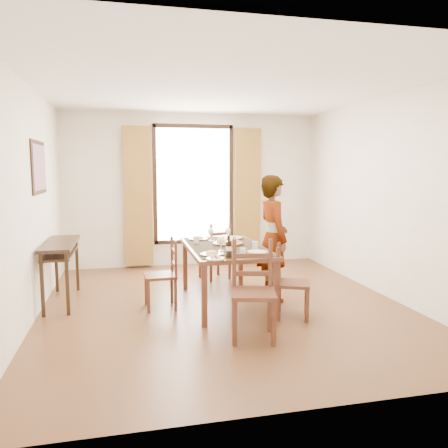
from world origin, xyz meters
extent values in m
plane|color=#4A3117|center=(0.00, 0.00, 0.00)|extent=(5.00, 5.00, 0.00)
cube|color=silver|center=(0.00, 2.50, 1.35)|extent=(4.50, 0.10, 2.70)
cube|color=silver|center=(0.00, -2.50, 1.35)|extent=(4.50, 0.10, 2.70)
cube|color=silver|center=(-2.25, 0.00, 1.35)|extent=(0.10, 5.00, 2.70)
cube|color=silver|center=(2.25, 0.00, 1.35)|extent=(0.10, 5.00, 2.70)
cube|color=white|center=(0.00, 0.00, 2.72)|extent=(4.50, 5.00, 0.04)
cube|color=white|center=(0.00, 2.47, 1.45)|extent=(1.30, 0.04, 2.00)
cube|color=olive|center=(-0.98, 2.41, 1.25)|extent=(0.48, 0.10, 2.40)
cube|color=olive|center=(0.98, 2.41, 1.25)|extent=(0.48, 0.10, 2.40)
cube|color=black|center=(-2.24, 0.60, 1.75)|extent=(0.02, 0.86, 0.66)
cube|color=orange|center=(-2.23, 0.60, 1.75)|extent=(0.01, 0.76, 0.56)
cube|color=black|center=(-2.03, 0.60, 0.78)|extent=(0.38, 1.20, 0.04)
cube|color=black|center=(-2.03, 0.60, 0.66)|extent=(0.34, 1.10, 0.03)
cube|color=black|center=(-2.17, 0.05, 0.38)|extent=(0.04, 0.04, 0.76)
cube|color=black|center=(-2.17, 1.15, 0.38)|extent=(0.04, 0.04, 0.76)
cube|color=black|center=(-1.89, 0.05, 0.38)|extent=(0.04, 0.04, 0.76)
cube|color=black|center=(-1.89, 1.15, 0.38)|extent=(0.04, 0.04, 0.76)
cube|color=brown|center=(0.03, 0.09, 0.72)|extent=(0.95, 1.68, 0.05)
cube|color=black|center=(0.03, 0.09, 0.75)|extent=(0.87, 1.55, 0.01)
cube|color=brown|center=(-0.38, -0.69, 0.35)|extent=(0.06, 0.06, 0.70)
cube|color=brown|center=(-0.38, 0.87, 0.35)|extent=(0.06, 0.06, 0.70)
cube|color=brown|center=(0.45, -0.69, 0.35)|extent=(0.06, 0.06, 0.70)
cube|color=brown|center=(0.45, 0.87, 0.35)|extent=(0.06, 0.06, 0.70)
cube|color=#582D1D|center=(-0.80, 0.09, 0.41)|extent=(0.40, 0.40, 0.04)
cube|color=#582D1D|center=(-0.97, 0.25, 0.21)|extent=(0.04, 0.04, 0.41)
cube|color=#582D1D|center=(-0.64, 0.26, 0.21)|extent=(0.04, 0.04, 0.41)
cube|color=#582D1D|center=(-0.96, -0.08, 0.21)|extent=(0.04, 0.04, 0.41)
cube|color=#582D1D|center=(-0.63, -0.07, 0.21)|extent=(0.04, 0.04, 0.41)
cube|color=#582D1D|center=(-0.63, 0.26, 0.64)|extent=(0.03, 0.03, 0.46)
cube|color=#582D1D|center=(-0.62, -0.07, 0.64)|extent=(0.03, 0.03, 0.46)
cube|color=#582D1D|center=(-0.62, 0.10, 0.55)|extent=(0.04, 0.33, 0.05)
cube|color=#582D1D|center=(-0.62, 0.10, 0.71)|extent=(0.04, 0.33, 0.05)
cube|color=#582D1D|center=(0.16, 1.38, 0.43)|extent=(0.51, 0.51, 0.04)
cube|color=#582D1D|center=(0.26, 1.60, 0.21)|extent=(0.04, 0.04, 0.43)
cube|color=#582D1D|center=(0.38, 1.28, 0.21)|extent=(0.04, 0.04, 0.43)
cube|color=#582D1D|center=(-0.06, 1.48, 0.21)|extent=(0.04, 0.04, 0.43)
cube|color=#582D1D|center=(0.06, 1.16, 0.21)|extent=(0.04, 0.04, 0.43)
cube|color=#582D1D|center=(0.38, 1.27, 0.66)|extent=(0.03, 0.03, 0.47)
cube|color=#582D1D|center=(0.06, 1.15, 0.66)|extent=(0.03, 0.03, 0.47)
cube|color=#582D1D|center=(0.22, 1.21, 0.57)|extent=(0.33, 0.14, 0.05)
cube|color=#582D1D|center=(0.22, 1.21, 0.74)|extent=(0.33, 0.14, 0.05)
cube|color=#582D1D|center=(0.05, -1.13, 0.48)|extent=(0.54, 0.54, 0.04)
cube|color=#582D1D|center=(-0.18, -1.27, 0.24)|extent=(0.04, 0.04, 0.48)
cube|color=#582D1D|center=(-0.09, -0.90, 0.24)|extent=(0.04, 0.04, 0.48)
cube|color=#582D1D|center=(0.19, -1.36, 0.24)|extent=(0.04, 0.04, 0.48)
cube|color=#582D1D|center=(0.28, -0.99, 0.24)|extent=(0.04, 0.04, 0.48)
cube|color=#582D1D|center=(-0.09, -0.89, 0.74)|extent=(0.04, 0.04, 0.53)
cube|color=#582D1D|center=(0.28, -0.98, 0.74)|extent=(0.04, 0.04, 0.53)
cube|color=#582D1D|center=(0.09, -0.93, 0.64)|extent=(0.38, 0.11, 0.05)
cube|color=#582D1D|center=(0.09, -0.93, 0.83)|extent=(0.38, 0.11, 0.05)
cube|color=#582D1D|center=(0.68, -0.61, 0.41)|extent=(0.50, 0.50, 0.04)
cube|color=#582D1D|center=(0.77, -0.83, 0.20)|extent=(0.04, 0.04, 0.41)
cube|color=#582D1D|center=(0.47, -0.70, 0.20)|extent=(0.04, 0.04, 0.41)
cube|color=#582D1D|center=(0.90, -0.53, 0.20)|extent=(0.04, 0.04, 0.41)
cube|color=#582D1D|center=(0.59, -0.40, 0.20)|extent=(0.04, 0.04, 0.41)
cube|color=#582D1D|center=(0.46, -0.70, 0.63)|extent=(0.03, 0.03, 0.45)
cube|color=#582D1D|center=(0.59, -0.40, 0.63)|extent=(0.03, 0.03, 0.45)
cube|color=#582D1D|center=(0.52, -0.55, 0.54)|extent=(0.15, 0.31, 0.05)
cube|color=#582D1D|center=(0.52, -0.55, 0.71)|extent=(0.15, 0.31, 0.05)
imported|color=#95999D|center=(0.70, 0.14, 0.83)|extent=(0.65, 0.47, 1.65)
cylinder|color=silver|center=(0.34, -0.23, 0.81)|extent=(0.07, 0.07, 0.10)
cylinder|color=silver|center=(-0.29, 0.36, 0.81)|extent=(0.07, 0.07, 0.10)
cylinder|color=silver|center=(0.07, -0.63, 0.81)|extent=(0.07, 0.07, 0.10)
camera|label=1|loc=(-1.19, -5.26, 1.74)|focal=35.00mm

